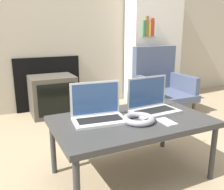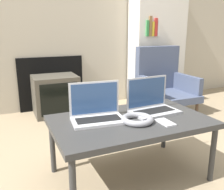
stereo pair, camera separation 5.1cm
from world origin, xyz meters
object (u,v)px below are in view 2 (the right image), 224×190
at_px(tv, 56,95).
at_px(armchair, 163,82).
at_px(laptop_left, 97,111).
at_px(laptop_right, 151,104).
at_px(headphones, 137,119).
at_px(phone, 165,122).

height_order(tv, armchair, armchair).
distance_m(laptop_left, laptop_right, 0.41).
distance_m(headphones, armchair, 1.60).
height_order(laptop_left, laptop_right, same).
bearing_deg(phone, laptop_right, 79.43).
bearing_deg(laptop_left, laptop_right, 6.43).
bearing_deg(laptop_right, tv, 101.43).
bearing_deg(laptop_right, armchair, 47.30).
bearing_deg(armchair, laptop_right, -127.99).
bearing_deg(headphones, tv, 97.02).
bearing_deg(tv, phone, -78.21).
xyz_separation_m(laptop_right, tv, (-0.39, 1.44, -0.24)).
bearing_deg(tv, headphones, -82.98).
distance_m(headphones, tv, 1.61).
xyz_separation_m(laptop_left, laptop_right, (0.41, 0.00, 0.00)).
bearing_deg(headphones, armchair, 48.93).
height_order(phone, tv, tv).
height_order(headphones, armchair, armchair).
relative_size(headphones, phone, 1.51).
bearing_deg(tv, armchair, -17.16).
xyz_separation_m(phone, armchair, (0.89, 1.29, -0.06)).
relative_size(laptop_left, phone, 2.62).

